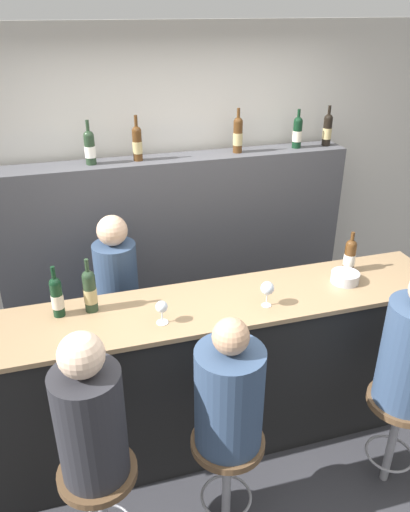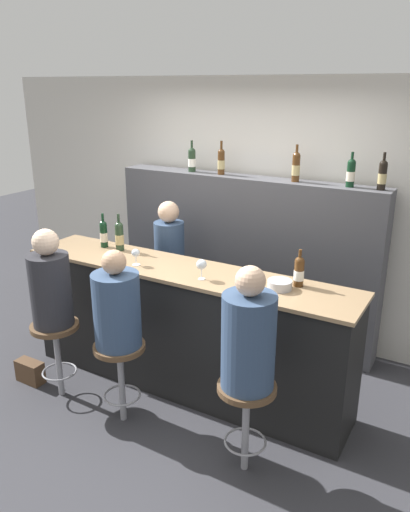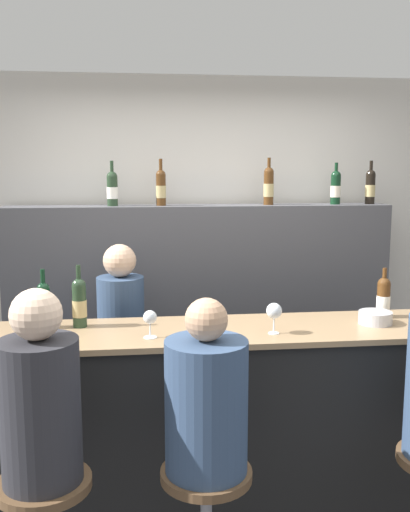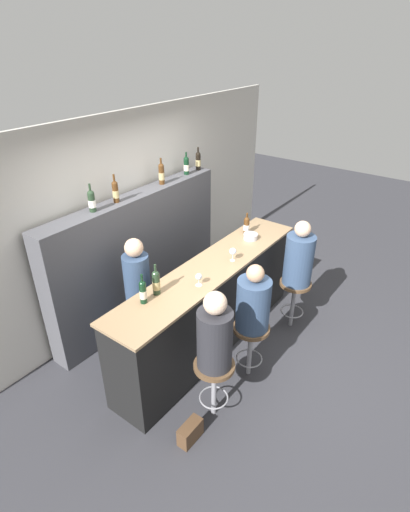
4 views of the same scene
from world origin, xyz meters
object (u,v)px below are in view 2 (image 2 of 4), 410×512
Objects in this scene: bar_stool_middle at (120,361)px; wine_bottle_backbar_3 at (351,173)px; bartender at (170,279)px; wine_bottle_backbar_4 at (382,175)px; wine_bottle_backbar_2 at (296,167)px; wine_glass_1 at (202,265)px; handbag at (30,371)px; wine_bottle_counter_0 at (104,234)px; bar_stool_right at (246,403)px; guest_seated_right at (248,337)px; wine_glass_0 at (136,254)px; bar_stool_left at (56,339)px; guest_seated_middle at (117,307)px; wine_bottle_counter_2 at (299,271)px; wine_bottle_backbar_1 at (221,161)px; wine_bottle_backbar_0 at (192,159)px; guest_seated_left at (50,284)px; wine_bottle_counter_1 at (119,236)px; metal_bowl at (280,285)px.

wine_bottle_backbar_3 is at bearing 56.99° from bar_stool_middle.
wine_bottle_backbar_4 is at bearing 16.12° from bartender.
wine_bottle_backbar_2 reaches higher than wine_glass_1.
handbag is (-2.47, -1.79, -1.70)m from wine_bottle_backbar_4.
wine_bottle_counter_0 is 2.49m from wine_bottle_backbar_4.
bar_stool_middle is at bearing 180.00° from bar_stool_right.
wine_bottle_counter_0 is 0.38× the size of guest_seated_right.
handbag is at bearing -144.17° from wine_bottle_backbar_4.
wine_bottle_backbar_2 is 1.06× the size of wine_bottle_backbar_4.
wine_glass_0 is 0.21× the size of bar_stool_middle.
guest_seated_middle reaches higher than bar_stool_left.
wine_bottle_counter_2 is at bearing 34.89° from bar_stool_middle.
handbag is at bearing -117.86° from wine_bottle_backbar_1.
wine_bottle_backbar_0 is 1.23m from bartender.
wine_bottle_backbar_0 is at bearing 100.10° from wine_glass_0.
wine_bottle_backbar_0 reaches higher than wine_bottle_counter_2.
wine_bottle_backbar_4 is 1.97× the size of wine_glass_1.
wine_glass_0 is (-0.11, -1.26, -0.61)m from wine_bottle_backbar_1.
bar_stool_left is (-0.57, -1.79, -1.28)m from wine_bottle_backbar_1.
guest_seated_middle is 2.88× the size of handbag.
wine_glass_1 is at bearing -160.60° from wine_bottle_counter_2.
wine_bottle_backbar_3 is 0.45× the size of bar_stool_left.
guest_seated_left reaches higher than wine_glass_0.
wine_bottle_backbar_4 reaches higher than wine_bottle_counter_1.
guest_seated_middle is at bearing -147.34° from metal_bowl.
guest_seated_right is (-0.04, -0.77, -0.20)m from wine_bottle_counter_2.
handbag is at bearing -180.00° from guest_seated_right.
wine_bottle_backbar_0 is 1.04× the size of wine_bottle_backbar_3.
guest_seated_right is (1.74, 0.00, 0.00)m from guest_seated_left.
guest_seated_left is at bearing -102.81° from bartender.
wine_bottle_backbar_3 is at bearing 86.84° from bar_stool_right.
wine_bottle_counter_0 is 0.60m from wine_glass_0.
bar_stool_right is (1.28, -0.53, -0.67)m from wine_glass_0.
bar_stool_middle is at bearing -147.34° from metal_bowl.
wine_glass_1 is 0.62× the size of handbag.
wine_bottle_counter_1 is 2.39× the size of wine_glass_0.
wine_bottle_backbar_1 reaches higher than guest_seated_right.
bartender is at bearing 137.27° from wine_glass_1.
guest_seated_middle reaches higher than bar_stool_middle.
bar_stool_left is at bearing -107.63° from wine_bottle_backbar_1.
wine_bottle_counter_1 is 2.10m from wine_bottle_backbar_3.
wine_bottle_counter_1 is at bearing -140.86° from wine_bottle_backbar_2.
wine_bottle_backbar_1 reaches higher than wine_bottle_backbar_4.
wine_bottle_backbar_1 is 1.04× the size of wine_bottle_backbar_4.
wine_bottle_counter_0 is 1.00× the size of wine_bottle_backbar_4.
handbag is at bearing -121.10° from wine_bottle_counter_1.
wine_glass_1 is at bearing -101.32° from wine_bottle_backbar_2.
wine_bottle_backbar_4 is 2.43m from guest_seated_middle.
wine_bottle_backbar_2 reaches higher than guest_seated_left.
guest_seated_left is (-0.46, -0.53, -0.18)m from wine_glass_0.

